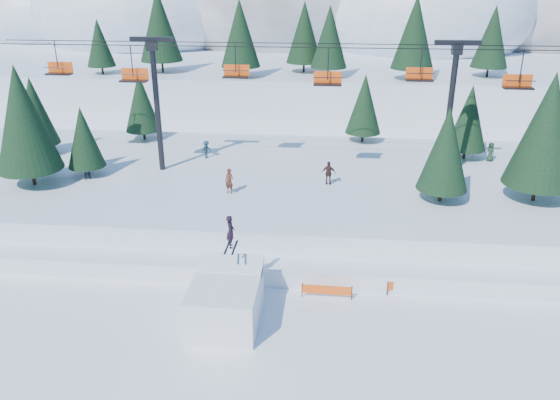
# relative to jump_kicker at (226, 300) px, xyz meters

# --- Properties ---
(ground) EXTENTS (160.00, 160.00, 0.00)m
(ground) POSITION_rel_jump_kicker_xyz_m (0.71, -1.48, -1.30)
(ground) COLOR white
(ground) RESTS_ON ground
(mid_shelf) EXTENTS (70.00, 22.00, 2.50)m
(mid_shelf) POSITION_rel_jump_kicker_xyz_m (0.71, 16.52, -0.05)
(mid_shelf) COLOR white
(mid_shelf) RESTS_ON ground
(berm) EXTENTS (70.00, 6.00, 1.10)m
(berm) POSITION_rel_jump_kicker_xyz_m (0.71, 6.52, -0.75)
(berm) COLOR white
(berm) RESTS_ON ground
(mountain_ridge) EXTENTS (119.00, 60.00, 26.46)m
(mountain_ridge) POSITION_rel_jump_kicker_xyz_m (-4.38, 71.89, 8.34)
(mountain_ridge) COLOR white
(mountain_ridge) RESTS_ON ground
(jump_kicker) EXTENTS (3.49, 4.76, 5.48)m
(jump_kicker) POSITION_rel_jump_kicker_xyz_m (0.00, 0.00, 0.00)
(jump_kicker) COLOR white
(jump_kicker) RESTS_ON ground
(chairlift) EXTENTS (46.00, 3.21, 10.28)m
(chairlift) POSITION_rel_jump_kicker_xyz_m (2.23, 16.57, 8.02)
(chairlift) COLOR black
(chairlift) RESTS_ON mid_shelf
(conifer_stand) EXTENTS (63.50, 17.72, 8.98)m
(conifer_stand) POSITION_rel_jump_kicker_xyz_m (5.94, 16.78, 5.53)
(conifer_stand) COLOR black
(conifer_stand) RESTS_ON mid_shelf
(distant_skiers) EXTENTS (32.75, 10.15, 1.84)m
(distant_skiers) POSITION_rel_jump_kicker_xyz_m (0.75, 16.45, 2.02)
(distant_skiers) COLOR #51261C
(distant_skiers) RESTS_ON mid_shelf
(banner_near) EXTENTS (2.86, 0.10, 0.90)m
(banner_near) POSITION_rel_jump_kicker_xyz_m (5.24, 2.74, -0.76)
(banner_near) COLOR black
(banner_near) RESTS_ON ground
(banner_far) EXTENTS (2.71, 0.97, 0.90)m
(banner_far) POSITION_rel_jump_kicker_xyz_m (10.01, 3.88, -0.76)
(banner_far) COLOR black
(banner_far) RESTS_ON ground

